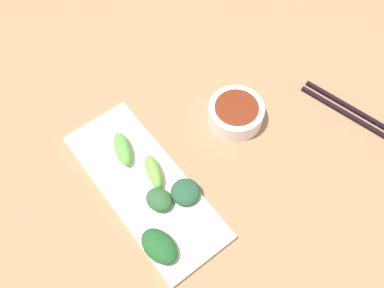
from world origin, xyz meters
The scene contains 9 objects.
tabletop centered at (0.00, 0.00, 0.01)m, with size 2.10×2.10×0.02m, color #9D7550.
sauce_bowl centered at (-0.10, -0.04, 0.04)m, with size 0.11×0.11×0.04m.
serving_plate centered at (0.13, -0.03, 0.03)m, with size 0.14×0.36×0.01m, color silver.
broccoli_stalk_0 centered at (0.10, -0.03, 0.05)m, with size 0.03×0.07×0.03m, color #6EBA40.
broccoli_stalk_1 centered at (0.12, -0.11, 0.05)m, with size 0.03×0.07×0.03m, color #5CB145.
broccoli_leafy_2 centered at (0.08, 0.04, 0.04)m, with size 0.05×0.05×0.02m, color #214E33.
broccoli_leafy_3 centered at (0.13, 0.02, 0.04)m, with size 0.04×0.05×0.03m, color #2A5730.
broccoli_leafy_4 centered at (0.18, 0.09, 0.04)m, with size 0.05×0.07×0.03m, color #1E5425.
chopsticks centered at (-0.30, 0.10, 0.02)m, with size 0.08×0.23×0.01m.
Camera 1 is at (0.26, 0.29, 0.76)m, focal length 40.03 mm.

